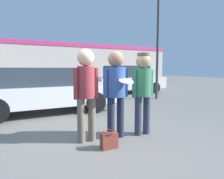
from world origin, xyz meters
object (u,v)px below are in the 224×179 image
at_px(parked_car_far, 127,80).
at_px(person_right, 143,86).
at_px(street_lamp, 163,20).
at_px(person_left, 86,87).
at_px(person_middle_with_frisbee, 116,86).
at_px(parked_car_near, 45,90).
at_px(handbag, 109,140).

bearing_deg(parked_car_far, person_right, -119.31).
height_order(parked_car_far, street_lamp, street_lamp).
xyz_separation_m(person_left, parked_car_far, (4.84, 6.30, -0.29)).
distance_m(person_middle_with_frisbee, parked_car_near, 3.27).
bearing_deg(person_middle_with_frisbee, person_right, -7.35).
bearing_deg(handbag, person_middle_with_frisbee, 49.60).
xyz_separation_m(parked_car_near, street_lamp, (5.47, 0.71, 2.95)).
xyz_separation_m(person_left, person_middle_with_frisbee, (0.61, -0.07, 0.00)).
bearing_deg(person_left, person_middle_with_frisbee, -6.61).
height_order(person_middle_with_frisbee, street_lamp, street_lamp).
height_order(person_left, street_lamp, street_lamp).
height_order(parked_car_near, street_lamp, street_lamp).
bearing_deg(street_lamp, handbag, -139.15).
bearing_deg(parked_car_near, person_middle_with_frisbee, -74.16).
distance_m(person_middle_with_frisbee, handbag, 1.09).
bearing_deg(handbag, parked_car_near, 98.08).
relative_size(parked_car_near, street_lamp, 0.75).
bearing_deg(parked_car_far, person_middle_with_frisbee, -123.57).
bearing_deg(person_right, person_left, 173.02).
height_order(person_right, parked_car_near, person_right).
bearing_deg(person_right, parked_car_near, 114.97).
distance_m(parked_car_near, parked_car_far, 6.06).
height_order(parked_car_near, handbag, parked_car_near).
height_order(person_left, person_middle_with_frisbee, person_left).
bearing_deg(person_middle_with_frisbee, street_lamp, 39.99).
xyz_separation_m(street_lamp, handbag, (-4.96, -4.29, -3.52)).
xyz_separation_m(person_left, handbag, (0.23, -0.52, -0.91)).
bearing_deg(parked_car_near, parked_car_far, 32.34).
bearing_deg(person_middle_with_frisbee, handbag, -130.40).
relative_size(person_middle_with_frisbee, handbag, 5.54).
height_order(person_left, parked_car_near, person_left).
xyz_separation_m(parked_car_far, street_lamp, (0.35, -2.53, 2.90)).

